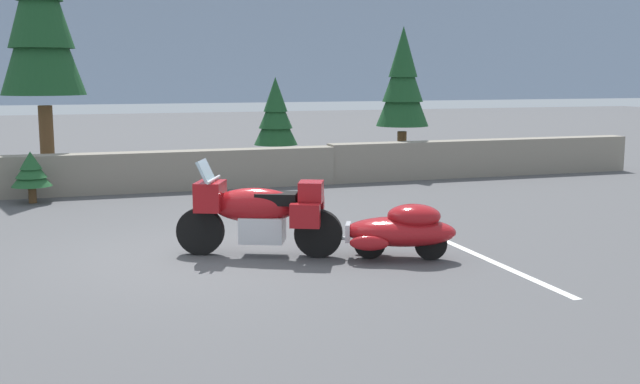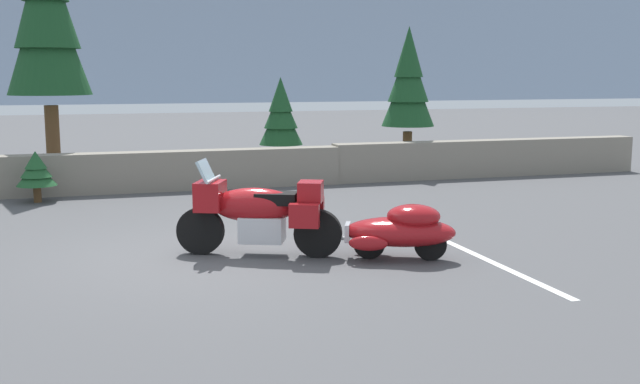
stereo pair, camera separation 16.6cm
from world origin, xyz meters
TOP-DOWN VIEW (x-y plane):
  - ground_plane at (0.00, 0.00)m, footprint 80.00×80.00m
  - stone_guard_wall at (0.35, 6.31)m, footprint 24.00×0.54m
  - distant_ridgeline at (0.00, 96.30)m, footprint 240.00×80.00m
  - touring_motorcycle at (0.76, -0.15)m, footprint 2.18×1.27m
  - car_shaped_trailer at (2.56, -0.93)m, footprint 2.16×1.23m
  - pine_tree_tall at (-2.19, 8.07)m, footprint 1.84×1.84m
  - pine_tree_secondary at (3.08, 7.73)m, footprint 1.06×1.06m
  - pine_tree_far_right at (6.30, 7.44)m, footprint 1.32×1.32m
  - pine_sapling_near at (-2.43, 5.49)m, footprint 0.77×0.77m
  - parking_stripe_marker at (3.66, -1.50)m, footprint 0.12×3.60m

SIDE VIEW (x-z plane):
  - ground_plane at x=0.00m, z-range 0.00..0.00m
  - parking_stripe_marker at x=3.66m, z-range 0.00..0.01m
  - car_shaped_trailer at x=2.56m, z-range 0.03..0.79m
  - stone_guard_wall at x=0.35m, z-range -0.02..0.88m
  - touring_motorcycle at x=0.76m, z-range -0.04..1.29m
  - pine_sapling_near at x=-2.43m, z-range 0.13..1.14m
  - pine_tree_secondary at x=3.08m, z-range 0.30..2.73m
  - pine_tree_far_right at x=6.30m, z-range 0.46..4.14m
  - pine_tree_tall at x=-2.19m, z-range 0.78..7.00m
  - distant_ridgeline at x=0.00m, z-range 0.00..16.00m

